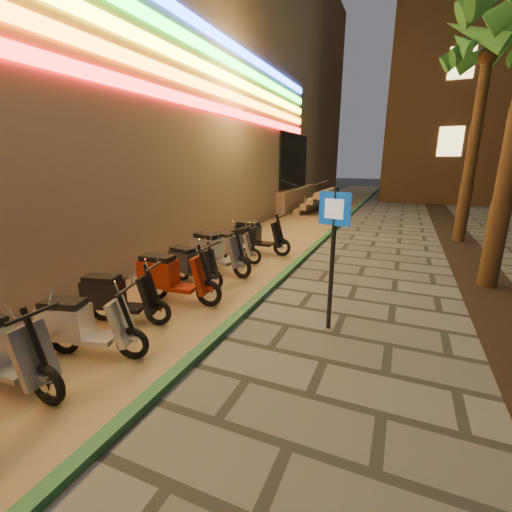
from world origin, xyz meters
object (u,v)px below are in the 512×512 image
at_px(scooter_8, 190,264).
at_px(scooter_11, 256,236).
at_px(scooter_5, 82,325).
at_px(scooter_7, 170,276).
at_px(scooter_10, 230,246).
at_px(pedestrian_sign, 333,240).
at_px(scooter_6, 116,297).
at_px(scooter_9, 215,251).

bearing_deg(scooter_8, scooter_11, 95.50).
xyz_separation_m(scooter_5, scooter_11, (0.01, 6.37, 0.06)).
xyz_separation_m(scooter_7, scooter_10, (-0.23, 3.03, -0.08)).
relative_size(scooter_5, scooter_7, 0.89).
distance_m(pedestrian_sign, scooter_10, 4.62).
height_order(scooter_5, scooter_6, scooter_5).
xyz_separation_m(scooter_8, scooter_9, (0.11, 0.98, 0.08)).
height_order(pedestrian_sign, scooter_9, pedestrian_sign).
xyz_separation_m(pedestrian_sign, scooter_8, (-3.42, 0.98, -1.08)).
bearing_deg(scooter_8, scooter_6, -79.94).
relative_size(scooter_6, scooter_7, 0.89).
relative_size(scooter_8, scooter_11, 0.86).
distance_m(scooter_8, scooter_11, 3.14).
distance_m(scooter_5, scooter_9, 4.24).
distance_m(scooter_7, scooter_8, 1.12).
height_order(scooter_5, scooter_9, scooter_9).
height_order(scooter_5, scooter_10, scooter_5).
bearing_deg(scooter_9, scooter_7, -73.09).
distance_m(scooter_5, scooter_8, 3.27).
xyz_separation_m(scooter_9, scooter_11, (0.21, 2.14, -0.00)).
xyz_separation_m(pedestrian_sign, scooter_5, (-3.11, -2.28, -1.06)).
xyz_separation_m(scooter_9, scooter_10, (-0.09, 0.97, -0.09)).
bearing_deg(pedestrian_sign, scooter_7, -163.89).
height_order(scooter_6, scooter_11, scooter_11).
bearing_deg(scooter_7, scooter_5, -94.33).
relative_size(pedestrian_sign, scooter_11, 1.34).
xyz_separation_m(scooter_5, scooter_9, (-0.21, 4.23, 0.07)).
relative_size(pedestrian_sign, scooter_5, 1.51).
height_order(scooter_6, scooter_10, scooter_6).
distance_m(pedestrian_sign, scooter_5, 4.00).
bearing_deg(scooter_6, scooter_10, 75.34).
bearing_deg(scooter_10, scooter_7, -88.14).
height_order(pedestrian_sign, scooter_8, pedestrian_sign).
xyz_separation_m(pedestrian_sign, scooter_11, (-3.10, 4.10, -1.00)).
relative_size(scooter_7, scooter_9, 0.98).
xyz_separation_m(pedestrian_sign, scooter_6, (-3.47, -1.24, -1.06)).
distance_m(scooter_8, scooter_9, 0.99).
height_order(scooter_6, scooter_9, scooter_9).
xyz_separation_m(scooter_8, scooter_10, (0.02, 1.95, -0.01)).
bearing_deg(scooter_8, pedestrian_sign, -4.56).
height_order(scooter_5, scooter_7, scooter_7).
bearing_deg(scooter_9, scooter_8, -83.33).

